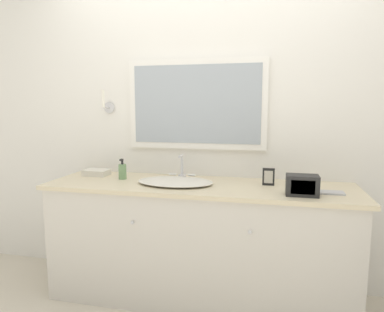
# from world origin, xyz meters

# --- Properties ---
(wall_back) EXTENTS (8.00, 0.18, 2.55)m
(wall_back) POSITION_xyz_m (-0.00, 0.67, 1.28)
(wall_back) COLOR white
(wall_back) RESTS_ON ground_plane
(vanity_counter) EXTENTS (2.18, 0.62, 0.85)m
(vanity_counter) POSITION_xyz_m (0.00, 0.33, 0.43)
(vanity_counter) COLOR beige
(vanity_counter) RESTS_ON ground_plane
(sink_basin) EXTENTS (0.54, 0.39, 0.19)m
(sink_basin) POSITION_xyz_m (-0.16, 0.31, 0.87)
(sink_basin) COLOR silver
(sink_basin) RESTS_ON vanity_counter
(soap_bottle) EXTENTS (0.06, 0.06, 0.16)m
(soap_bottle) POSITION_xyz_m (-0.60, 0.38, 0.91)
(soap_bottle) COLOR #709966
(soap_bottle) RESTS_ON vanity_counter
(appliance_box) EXTENTS (0.19, 0.12, 0.13)m
(appliance_box) POSITION_xyz_m (0.68, 0.18, 0.92)
(appliance_box) COLOR black
(appliance_box) RESTS_ON vanity_counter
(picture_frame) EXTENTS (0.08, 0.01, 0.12)m
(picture_frame) POSITION_xyz_m (0.48, 0.41, 0.91)
(picture_frame) COLOR black
(picture_frame) RESTS_ON vanity_counter
(hand_towel_near_sink) EXTENTS (0.19, 0.14, 0.05)m
(hand_towel_near_sink) POSITION_xyz_m (-0.86, 0.46, 0.88)
(hand_towel_near_sink) COLOR silver
(hand_towel_near_sink) RESTS_ON vanity_counter
(metal_tray) EXTENTS (0.16, 0.10, 0.01)m
(metal_tray) POSITION_xyz_m (0.87, 0.27, 0.86)
(metal_tray) COLOR #ADADB2
(metal_tray) RESTS_ON vanity_counter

